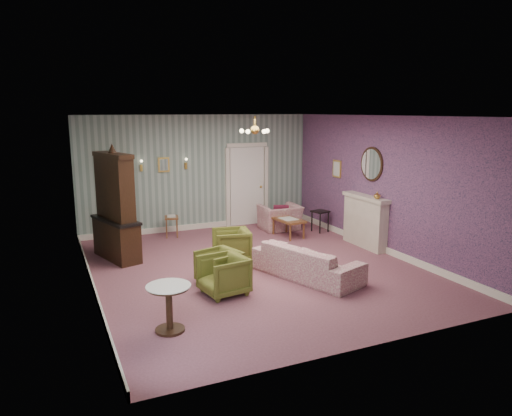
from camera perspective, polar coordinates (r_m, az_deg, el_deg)
name	(u,v)px	position (r m, az deg, el deg)	size (l,w,h in m)	color
floor	(255,268)	(9.43, -0.12, -7.11)	(7.00, 7.00, 0.00)	#844C5D
ceiling	(255,116)	(8.94, -0.13, 10.80)	(7.00, 7.00, 0.00)	white
wall_back	(199,173)	(12.32, -6.74, 4.14)	(6.00, 6.00, 0.00)	slate
wall_front	(370,239)	(6.11, 13.30, -3.59)	(6.00, 6.00, 0.00)	slate
wall_left	(87,207)	(8.34, -19.33, 0.08)	(7.00, 7.00, 0.00)	slate
wall_right	(384,185)	(10.63, 14.85, 2.68)	(7.00, 7.00, 0.00)	slate
wall_right_floral	(383,185)	(10.62, 14.79, 2.67)	(7.00, 7.00, 0.00)	#A85484
door	(247,184)	(12.77, -1.07, 2.81)	(1.12, 0.12, 2.16)	white
olive_chair_a	(223,273)	(8.06, -3.87, -7.72)	(0.70, 0.65, 0.72)	brown
olive_chair_b	(219,266)	(8.53, -4.39, -6.80)	(0.65, 0.61, 0.67)	brown
olive_chair_c	(231,244)	(9.78, -2.92, -4.21)	(0.70, 0.66, 0.72)	brown
sofa_chintz	(307,256)	(8.86, 6.08, -5.64)	(2.08, 0.61, 0.81)	#953C5A
wingback_chair	(280,213)	(12.31, 2.86, -0.64)	(0.97, 0.63, 0.85)	#953C5A
dresser	(115,204)	(10.15, -16.37, 0.50)	(0.48, 1.39, 2.31)	black
fireplace	(365,221)	(11.01, 12.75, -1.53)	(0.30, 1.40, 1.16)	beige
mantel_vase	(377,195)	(10.56, 14.11, 1.47)	(0.15, 0.15, 0.15)	gold
oval_mirror	(371,164)	(10.87, 13.47, 5.06)	(0.04, 0.76, 0.84)	white
framed_print	(337,169)	(11.99, 9.55, 4.59)	(0.04, 0.34, 0.42)	gold
coffee_table	(288,228)	(11.69, 3.84, -2.33)	(0.48, 0.87, 0.44)	brown
side_table_black	(320,221)	(12.21, 7.57, -1.56)	(0.36, 0.36, 0.54)	black
pedestal_table	(169,308)	(6.87, -10.21, -11.56)	(0.62, 0.62, 0.67)	black
nesting_table	(172,226)	(11.83, -9.93, -2.08)	(0.32, 0.41, 0.53)	brown
gilt_mirror_back	(164,165)	(12.02, -10.83, 5.04)	(0.28, 0.06, 0.36)	gold
sconce_left	(141,166)	(11.89, -13.39, 4.86)	(0.16, 0.12, 0.30)	gold
sconce_right	(186,164)	(12.13, -8.27, 5.18)	(0.16, 0.12, 0.30)	gold
chandelier	(255,131)	(8.94, -0.13, 9.07)	(0.56, 0.56, 0.36)	gold
burgundy_cushion	(281,213)	(12.15, 2.97, -0.54)	(0.38, 0.10, 0.38)	maroon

